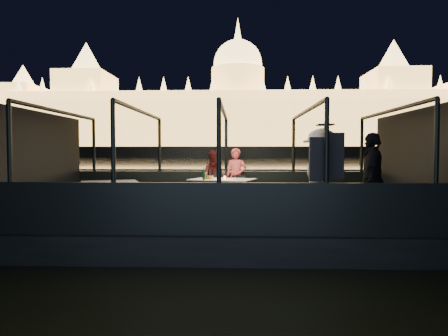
{
  "coord_description": "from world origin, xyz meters",
  "views": [
    {
      "loc": [
        0.33,
        -8.71,
        1.92
      ],
      "look_at": [
        0.0,
        0.4,
        1.55
      ],
      "focal_mm": 32.0,
      "sensor_mm": 36.0,
      "label": 1
    }
  ],
  "objects_px": {
    "dining_table_central": "(223,194)",
    "wine_bottle": "(204,173)",
    "chair_port_left": "(217,190)",
    "passenger_stripe": "(321,182)",
    "person_man_maroon": "(215,178)",
    "dining_table_aft": "(109,194)",
    "passenger_dark": "(372,182)",
    "coat_stand": "(325,182)",
    "person_woman_coral": "(236,178)",
    "chair_port_right": "(238,190)"
  },
  "relations": [
    {
      "from": "dining_table_aft",
      "to": "person_woman_coral",
      "type": "height_order",
      "value": "person_woman_coral"
    },
    {
      "from": "passenger_stripe",
      "to": "wine_bottle",
      "type": "bearing_deg",
      "value": 47.02
    },
    {
      "from": "dining_table_aft",
      "to": "wine_bottle",
      "type": "bearing_deg",
      "value": -9.05
    },
    {
      "from": "chair_port_left",
      "to": "passenger_stripe",
      "type": "bearing_deg",
      "value": -64.57
    },
    {
      "from": "coat_stand",
      "to": "passenger_dark",
      "type": "distance_m",
      "value": 1.25
    },
    {
      "from": "person_woman_coral",
      "to": "person_man_maroon",
      "type": "height_order",
      "value": "person_woman_coral"
    },
    {
      "from": "chair_port_left",
      "to": "chair_port_right",
      "type": "bearing_deg",
      "value": -21.52
    },
    {
      "from": "chair_port_left",
      "to": "chair_port_right",
      "type": "height_order",
      "value": "chair_port_left"
    },
    {
      "from": "coat_stand",
      "to": "passenger_dark",
      "type": "xyz_separation_m",
      "value": [
        1.05,
        0.68,
        -0.05
      ]
    },
    {
      "from": "wine_bottle",
      "to": "dining_table_central",
      "type": "bearing_deg",
      "value": 38.95
    },
    {
      "from": "dining_table_central",
      "to": "passenger_dark",
      "type": "distance_m",
      "value": 3.57
    },
    {
      "from": "chair_port_right",
      "to": "coat_stand",
      "type": "distance_m",
      "value": 3.49
    },
    {
      "from": "chair_port_left",
      "to": "passenger_stripe",
      "type": "relative_size",
      "value": 0.52
    },
    {
      "from": "chair_port_left",
      "to": "person_man_maroon",
      "type": "distance_m",
      "value": 0.36
    },
    {
      "from": "chair_port_right",
      "to": "passenger_dark",
      "type": "relative_size",
      "value": 0.45
    },
    {
      "from": "chair_port_left",
      "to": "person_woman_coral",
      "type": "height_order",
      "value": "person_woman_coral"
    },
    {
      "from": "coat_stand",
      "to": "person_woman_coral",
      "type": "distance_m",
      "value": 3.74
    },
    {
      "from": "wine_bottle",
      "to": "person_man_maroon",
      "type": "bearing_deg",
      "value": 79.14
    },
    {
      "from": "chair_port_right",
      "to": "passenger_dark",
      "type": "xyz_separation_m",
      "value": [
        2.54,
        -2.45,
        0.4
      ]
    },
    {
      "from": "passenger_stripe",
      "to": "wine_bottle",
      "type": "distance_m",
      "value": 2.94
    },
    {
      "from": "passenger_stripe",
      "to": "person_man_maroon",
      "type": "bearing_deg",
      "value": 31.06
    },
    {
      "from": "passenger_dark",
      "to": "coat_stand",
      "type": "bearing_deg",
      "value": -35.06
    },
    {
      "from": "coat_stand",
      "to": "person_man_maroon",
      "type": "xyz_separation_m",
      "value": [
        -2.1,
        3.39,
        -0.15
      ]
    },
    {
      "from": "dining_table_aft",
      "to": "wine_bottle",
      "type": "distance_m",
      "value": 2.45
    },
    {
      "from": "chair_port_left",
      "to": "person_woman_coral",
      "type": "xyz_separation_m",
      "value": [
        0.48,
        0.19,
        0.3
      ]
    },
    {
      "from": "chair_port_left",
      "to": "wine_bottle",
      "type": "distance_m",
      "value": 1.03
    },
    {
      "from": "person_woman_coral",
      "to": "person_man_maroon",
      "type": "relative_size",
      "value": 1.04
    },
    {
      "from": "wine_bottle",
      "to": "dining_table_aft",
      "type": "bearing_deg",
      "value": 170.95
    },
    {
      "from": "person_woman_coral",
      "to": "passenger_dark",
      "type": "xyz_separation_m",
      "value": [
        2.6,
        -2.72,
        0.1
      ]
    },
    {
      "from": "coat_stand",
      "to": "person_man_maroon",
      "type": "distance_m",
      "value": 3.99
    },
    {
      "from": "chair_port_left",
      "to": "wine_bottle",
      "type": "bearing_deg",
      "value": -119.7
    },
    {
      "from": "person_woman_coral",
      "to": "chair_port_right",
      "type": "bearing_deg",
      "value": -66.98
    },
    {
      "from": "dining_table_aft",
      "to": "wine_bottle",
      "type": "xyz_separation_m",
      "value": [
        2.36,
        -0.38,
        0.53
      ]
    },
    {
      "from": "chair_port_left",
      "to": "person_man_maroon",
      "type": "bearing_deg",
      "value": 95.86
    },
    {
      "from": "dining_table_aft",
      "to": "wine_bottle",
      "type": "relative_size",
      "value": 4.45
    },
    {
      "from": "dining_table_central",
      "to": "person_man_maroon",
      "type": "relative_size",
      "value": 0.99
    },
    {
      "from": "coat_stand",
      "to": "chair_port_left",
      "type": "bearing_deg",
      "value": 122.41
    },
    {
      "from": "chair_port_right",
      "to": "person_woman_coral",
      "type": "relative_size",
      "value": 0.53
    },
    {
      "from": "chair_port_right",
      "to": "person_man_maroon",
      "type": "height_order",
      "value": "person_man_maroon"
    },
    {
      "from": "person_woman_coral",
      "to": "wine_bottle",
      "type": "relative_size",
      "value": 5.13
    },
    {
      "from": "person_woman_coral",
      "to": "wine_bottle",
      "type": "xyz_separation_m",
      "value": [
        -0.75,
        -1.07,
        0.17
      ]
    },
    {
      "from": "chair_port_left",
      "to": "passenger_dark",
      "type": "height_order",
      "value": "passenger_dark"
    },
    {
      "from": "dining_table_central",
      "to": "wine_bottle",
      "type": "distance_m",
      "value": 0.77
    },
    {
      "from": "chair_port_left",
      "to": "passenger_stripe",
      "type": "xyz_separation_m",
      "value": [
        2.09,
        -2.65,
        0.4
      ]
    },
    {
      "from": "dining_table_central",
      "to": "person_man_maroon",
      "type": "xyz_separation_m",
      "value": [
        -0.23,
        0.72,
        0.36
      ]
    },
    {
      "from": "person_woman_coral",
      "to": "person_man_maroon",
      "type": "distance_m",
      "value": 0.55
    },
    {
      "from": "dining_table_aft",
      "to": "passenger_dark",
      "type": "relative_size",
      "value": 0.74
    },
    {
      "from": "dining_table_aft",
      "to": "chair_port_left",
      "type": "relative_size",
      "value": 1.36
    },
    {
      "from": "chair_port_left",
      "to": "dining_table_central",
      "type": "bearing_deg",
      "value": -85.72
    },
    {
      "from": "person_man_maroon",
      "to": "passenger_stripe",
      "type": "height_order",
      "value": "passenger_stripe"
    }
  ]
}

